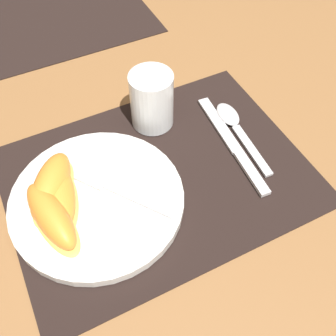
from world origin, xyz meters
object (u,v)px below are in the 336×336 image
(citrus_wedge_0, at_px, (51,187))
(spoon, at_px, (234,123))
(fork, at_px, (109,186))
(knife, at_px, (233,145))
(juice_glass, at_px, (152,103))
(plate, at_px, (97,200))
(citrus_wedge_2, at_px, (52,217))
(citrus_wedge_1, at_px, (58,197))

(citrus_wedge_0, bearing_deg, spoon, 2.39)
(fork, bearing_deg, citrus_wedge_0, 163.18)
(knife, bearing_deg, juice_glass, 130.08)
(juice_glass, xyz_separation_m, knife, (0.09, -0.11, -0.04))
(plate, xyz_separation_m, citrus_wedge_2, (-0.07, -0.02, 0.03))
(juice_glass, distance_m, citrus_wedge_0, 0.22)
(knife, distance_m, spoon, 0.05)
(spoon, bearing_deg, knife, -123.42)
(plate, relative_size, spoon, 1.49)
(plate, bearing_deg, juice_glass, 39.05)
(citrus_wedge_0, bearing_deg, fork, -16.82)
(citrus_wedge_1, bearing_deg, spoon, 5.55)
(juice_glass, relative_size, spoon, 0.57)
(spoon, xyz_separation_m, citrus_wedge_1, (-0.32, -0.03, 0.03))
(plate, distance_m, spoon, 0.27)
(citrus_wedge_2, bearing_deg, knife, 3.95)
(spoon, height_order, citrus_wedge_2, citrus_wedge_2)
(spoon, bearing_deg, citrus_wedge_0, -177.61)
(citrus_wedge_1, bearing_deg, citrus_wedge_0, 102.41)
(citrus_wedge_1, bearing_deg, plate, -16.83)
(juice_glass, distance_m, fork, 0.16)
(spoon, xyz_separation_m, citrus_wedge_2, (-0.33, -0.06, 0.03))
(plate, relative_size, citrus_wedge_1, 1.90)
(spoon, xyz_separation_m, citrus_wedge_0, (-0.32, -0.01, 0.03))
(juice_glass, bearing_deg, fork, -138.17)
(knife, bearing_deg, citrus_wedge_1, 178.06)
(plate, height_order, spoon, plate)
(plate, relative_size, knife, 1.14)
(spoon, bearing_deg, fork, -171.41)
(juice_glass, xyz_separation_m, citrus_wedge_2, (-0.21, -0.13, -0.01))
(juice_glass, height_order, citrus_wedge_1, juice_glass)
(knife, height_order, citrus_wedge_0, citrus_wedge_0)
(spoon, height_order, citrus_wedge_1, citrus_wedge_1)
(plate, distance_m, citrus_wedge_1, 0.06)
(citrus_wedge_0, bearing_deg, plate, -31.23)
(juice_glass, bearing_deg, citrus_wedge_1, -152.17)
(knife, height_order, citrus_wedge_1, citrus_wedge_1)
(plate, distance_m, citrus_wedge_0, 0.07)
(spoon, bearing_deg, citrus_wedge_1, -174.45)
(fork, bearing_deg, citrus_wedge_2, -164.55)
(plate, distance_m, fork, 0.03)
(citrus_wedge_1, bearing_deg, juice_glass, 27.83)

